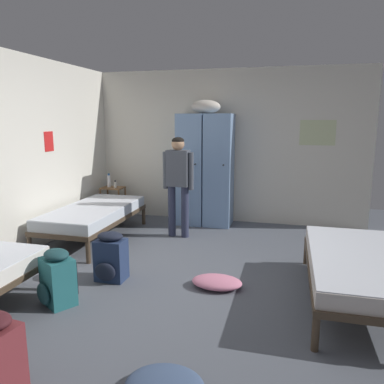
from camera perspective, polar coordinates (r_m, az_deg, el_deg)
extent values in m
plane|color=#565B66|center=(4.29, -0.90, -13.21)|extent=(8.34, 8.34, 0.00)
cube|color=silver|center=(6.51, 5.30, 6.83)|extent=(4.67, 0.06, 2.59)
cube|color=silver|center=(5.07, -27.04, 4.53)|extent=(0.06, 5.22, 2.59)
cube|color=beige|center=(6.40, 18.52, 8.53)|extent=(0.55, 0.01, 0.40)
cube|color=red|center=(5.75, -20.90, 7.18)|extent=(0.01, 0.20, 0.28)
cube|color=#7A9ECC|center=(6.36, 0.02, 3.43)|extent=(0.44, 0.52, 1.85)
cylinder|color=black|center=(6.05, 0.47, 4.23)|extent=(0.02, 0.03, 0.02)
cube|color=#7A9ECC|center=(6.26, 4.10, 3.28)|extent=(0.44, 0.52, 1.85)
cylinder|color=black|center=(5.95, 4.78, 4.09)|extent=(0.02, 0.03, 0.02)
ellipsoid|color=beige|center=(6.25, 2.11, 12.80)|extent=(0.48, 0.36, 0.22)
cylinder|color=brown|center=(6.86, -13.65, -1.85)|extent=(0.03, 0.03, 0.55)
cylinder|color=brown|center=(6.70, -11.01, -2.03)|extent=(0.03, 0.03, 0.55)
cylinder|color=brown|center=(7.09, -12.63, -1.39)|extent=(0.03, 0.03, 0.55)
cylinder|color=brown|center=(6.94, -10.05, -1.55)|extent=(0.03, 0.03, 0.55)
cube|color=brown|center=(6.92, -11.81, -2.37)|extent=(0.38, 0.30, 0.02)
cube|color=brown|center=(6.84, -11.93, 0.63)|extent=(0.38, 0.30, 0.02)
cylinder|color=#473828|center=(5.33, -23.41, -7.64)|extent=(0.06, 0.06, 0.28)
cylinder|color=#473828|center=(4.87, -15.49, -8.84)|extent=(0.06, 0.06, 0.28)
cylinder|color=#473828|center=(6.81, -13.94, -3.13)|extent=(0.06, 0.06, 0.28)
cylinder|color=#473828|center=(6.46, -7.35, -3.65)|extent=(0.06, 0.06, 0.28)
cube|color=#473828|center=(5.79, -14.66, -3.89)|extent=(0.90, 1.90, 0.06)
cube|color=silver|center=(5.76, -14.71, -2.93)|extent=(0.87, 1.84, 0.14)
cube|color=silver|center=(5.75, -14.75, -2.21)|extent=(0.86, 1.82, 0.01)
cylinder|color=#473828|center=(5.01, 26.71, -9.10)|extent=(0.06, 0.06, 0.28)
cylinder|color=#473828|center=(4.89, 16.95, -8.84)|extent=(0.06, 0.06, 0.28)
cylinder|color=#473828|center=(3.22, 18.23, -19.78)|extent=(0.06, 0.06, 0.28)
cube|color=#473828|center=(4.02, 23.68, -11.09)|extent=(0.90, 1.90, 0.06)
cube|color=silver|center=(3.99, 23.79, -9.75)|extent=(0.87, 1.84, 0.14)
cube|color=silver|center=(3.96, 23.87, -8.73)|extent=(0.86, 1.82, 0.01)
cylinder|color=#473828|center=(4.28, -20.72, -12.01)|extent=(0.06, 0.06, 0.28)
cylinder|color=#2D334C|center=(5.66, -1.07, -3.03)|extent=(0.11, 0.11, 0.78)
cylinder|color=#2D334C|center=(5.72, -3.07, -2.88)|extent=(0.11, 0.11, 0.78)
cube|color=#474C56|center=(5.57, -2.12, 3.62)|extent=(0.33, 0.20, 0.53)
cylinder|color=#474C56|center=(5.51, -0.15, 3.16)|extent=(0.08, 0.08, 0.55)
cylinder|color=#474C56|center=(5.64, -4.05, 3.31)|extent=(0.08, 0.08, 0.55)
sphere|color=tan|center=(5.53, -2.15, 7.30)|extent=(0.19, 0.19, 0.19)
ellipsoid|color=black|center=(5.53, -2.15, 7.79)|extent=(0.18, 0.18, 0.10)
cylinder|color=white|center=(6.88, -12.49, 1.62)|extent=(0.07, 0.07, 0.21)
cylinder|color=#2666B2|center=(6.86, -12.53, 2.62)|extent=(0.04, 0.04, 0.03)
cylinder|color=white|center=(6.77, -11.57, 1.08)|extent=(0.05, 0.05, 0.11)
cylinder|color=black|center=(6.75, -11.59, 1.63)|extent=(0.03, 0.03, 0.02)
cube|color=black|center=(3.08, -26.95, -19.58)|extent=(0.05, 0.03, 0.32)
cube|color=black|center=(2.96, -24.53, -20.64)|extent=(0.05, 0.03, 0.32)
cube|color=#23666B|center=(3.92, -19.66, -12.64)|extent=(0.40, 0.37, 0.46)
ellipsoid|color=#193D42|center=(3.90, -21.66, -14.21)|extent=(0.25, 0.20, 0.20)
ellipsoid|color=#193D42|center=(3.82, -19.92, -8.92)|extent=(0.36, 0.34, 0.10)
cube|color=black|center=(4.03, -18.39, -11.52)|extent=(0.06, 0.05, 0.32)
cube|color=black|center=(3.88, -17.28, -12.34)|extent=(0.06, 0.05, 0.32)
cube|color=navy|center=(4.32, -12.17, -10.02)|extent=(0.32, 0.24, 0.46)
ellipsoid|color=black|center=(4.22, -13.06, -11.74)|extent=(0.24, 0.08, 0.20)
ellipsoid|color=black|center=(4.23, -12.32, -6.59)|extent=(0.29, 0.22, 0.10)
cube|color=black|center=(4.46, -12.41, -9.02)|extent=(0.05, 0.02, 0.32)
cube|color=black|center=(4.38, -10.33, -9.29)|extent=(0.05, 0.02, 0.32)
ellipsoid|color=pink|center=(4.11, 3.80, -13.48)|extent=(0.54, 0.36, 0.12)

